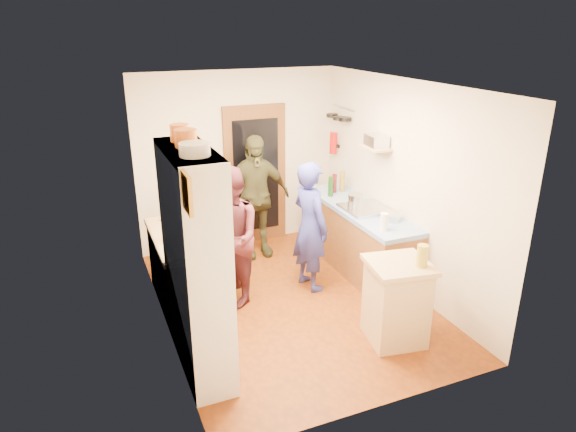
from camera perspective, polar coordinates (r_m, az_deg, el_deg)
floor at (r=6.39m, az=0.35°, el=-9.52°), size 3.00×4.00×0.02m
ceiling at (r=5.55m, az=0.41°, el=14.56°), size 3.00×4.00×0.02m
wall_back at (r=7.65m, az=-5.56°, el=6.19°), size 3.00×0.02×2.60m
wall_front at (r=4.21m, az=11.21°, el=-6.63°), size 3.00×0.02×2.60m
wall_left at (r=5.46m, az=-14.37°, el=-0.38°), size 0.02×4.00×2.60m
wall_right at (r=6.55m, az=12.65°, el=3.29°), size 0.02×4.00×2.60m
door_frame at (r=7.75m, az=-3.64°, el=4.53°), size 0.95×0.06×2.10m
door_glass at (r=7.72m, az=-3.55°, el=4.46°), size 0.70×0.02×1.70m
hutch_body at (r=4.84m, az=-10.19°, el=-5.39°), size 0.40×1.20×2.20m
hutch_top_shelf at (r=4.48m, az=-11.06°, el=7.12°), size 0.40×1.14×0.04m
plate_stack at (r=4.21m, az=-10.34°, el=7.31°), size 0.25×0.25×0.11m
orange_pot_a at (r=4.52m, az=-11.30°, el=8.47°), size 0.19×0.19×0.16m
orange_pot_b at (r=4.76m, az=-11.94°, el=9.03°), size 0.17×0.17×0.15m
left_counter_base at (r=6.26m, az=-11.51°, el=-6.10°), size 0.60×1.40×0.85m
left_counter_top at (r=6.07m, az=-11.81°, el=-2.31°), size 0.64×1.44×0.05m
toaster at (r=5.66m, az=-10.53°, el=-2.81°), size 0.23×0.16×0.16m
kettle at (r=5.88m, az=-12.07°, el=-1.85°), size 0.20×0.20×0.19m
orange_bowl at (r=6.22m, az=-11.46°, el=-1.06°), size 0.22×0.22×0.08m
chopping_board at (r=6.61m, az=-12.71°, el=-0.10°), size 0.36×0.31×0.02m
right_counter_base at (r=7.08m, az=7.74°, el=-2.65°), size 0.60×2.20×0.84m
right_counter_top at (r=6.92m, az=7.92°, el=0.78°), size 0.62×2.22×0.06m
hob at (r=6.79m, az=8.53°, el=0.80°), size 0.55×0.58×0.04m
pot_on_hob at (r=6.87m, az=7.52°, el=1.87°), size 0.21×0.21×0.14m
bottle_a at (r=7.25m, az=4.75°, el=3.28°), size 0.07×0.07×0.28m
bottle_b at (r=7.43m, az=5.18°, el=3.62°), size 0.07×0.07×0.27m
bottle_c at (r=7.48m, az=6.06°, el=3.87°), size 0.08×0.08×0.30m
paper_towel at (r=6.14m, az=10.64°, el=-0.65°), size 0.12×0.12×0.21m
mixing_bowl at (r=6.48m, az=11.30°, el=-0.09°), size 0.31×0.31×0.09m
island_base at (r=5.59m, az=11.92°, el=-9.54°), size 0.63×0.63×0.86m
island_top at (r=5.38m, az=12.27°, el=-5.34°), size 0.71×0.71×0.05m
cutting_board at (r=5.40m, az=11.57°, el=-5.09°), size 0.39×0.33×0.02m
oil_jar at (r=5.30m, az=14.70°, el=-4.29°), size 0.13×0.13×0.23m
pan_rail at (r=7.62m, az=6.14°, el=11.87°), size 0.02×0.65×0.02m
pan_hang_a at (r=7.46m, az=6.34°, el=10.67°), size 0.18×0.18×0.05m
pan_hang_b at (r=7.64m, az=5.61°, el=10.77°), size 0.16×0.16×0.05m
pan_hang_c at (r=7.81m, az=4.91°, el=11.09°), size 0.17×0.17×0.05m
wall_shelf at (r=6.73m, az=9.74°, el=7.49°), size 0.26×0.42×0.03m
radio at (r=6.71m, az=9.79°, el=8.24°), size 0.24×0.32×0.15m
ext_bracket at (r=7.89m, az=5.43°, el=7.76°), size 0.06×0.10×0.04m
fire_extinguisher at (r=7.85m, az=5.05°, el=8.08°), size 0.11×0.11×0.32m
picture_frame at (r=3.77m, az=-11.17°, el=2.50°), size 0.03×0.25×0.30m
person_hob at (r=6.38m, az=2.83°, el=-1.17°), size 0.50×0.67×1.66m
person_left at (r=6.10m, az=-6.32°, el=-2.20°), size 0.67×0.85×1.69m
person_back at (r=7.29m, az=-3.66°, el=2.15°), size 1.05×0.46×1.78m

